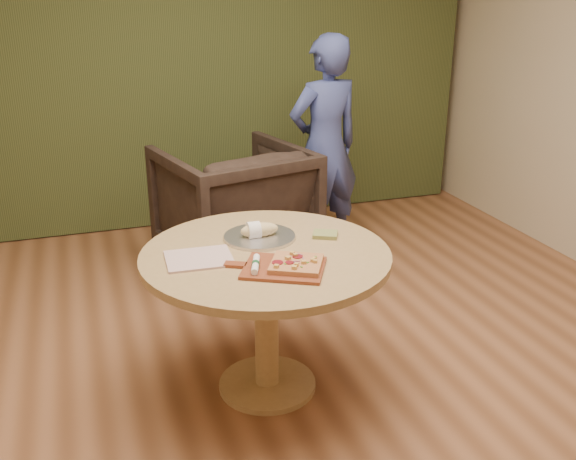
% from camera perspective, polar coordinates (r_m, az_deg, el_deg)
% --- Properties ---
extents(room_shell, '(5.04, 6.04, 2.84)m').
position_cam_1_polar(room_shell, '(2.62, 2.79, 9.35)').
color(room_shell, '#975F3C').
rests_on(room_shell, ground).
extents(curtain, '(4.80, 0.14, 2.78)m').
position_cam_1_polar(curtain, '(5.40, -8.81, 15.13)').
color(curtain, '#303B1A').
rests_on(curtain, ground).
extents(pedestal_table, '(1.19, 1.19, 0.75)m').
position_cam_1_polar(pedestal_table, '(3.08, -1.97, -4.35)').
color(pedestal_table, tan).
rests_on(pedestal_table, ground).
extents(pizza_paddle, '(0.47, 0.41, 0.01)m').
position_cam_1_polar(pizza_paddle, '(2.84, -0.57, -3.39)').
color(pizza_paddle, brown).
rests_on(pizza_paddle, pedestal_table).
extents(flatbread_pizza, '(0.30, 0.30, 0.04)m').
position_cam_1_polar(flatbread_pizza, '(2.83, 0.74, -3.00)').
color(flatbread_pizza, '#BF7F4A').
rests_on(flatbread_pizza, pizza_paddle).
extents(cutlery_roll, '(0.09, 0.19, 0.03)m').
position_cam_1_polar(cutlery_roll, '(2.82, -2.90, -3.06)').
color(cutlery_roll, white).
rests_on(cutlery_roll, pizza_paddle).
extents(newspaper, '(0.31, 0.26, 0.01)m').
position_cam_1_polar(newspaper, '(2.96, -7.92, -2.53)').
color(newspaper, white).
rests_on(newspaper, pedestal_table).
extents(serving_tray, '(0.36, 0.36, 0.02)m').
position_cam_1_polar(serving_tray, '(3.18, -2.54, -0.60)').
color(serving_tray, silver).
rests_on(serving_tray, pedestal_table).
extents(bread_roll, '(0.19, 0.09, 0.09)m').
position_cam_1_polar(bread_roll, '(3.17, -2.70, -0.01)').
color(bread_roll, '#DDC686').
rests_on(bread_roll, serving_tray).
extents(green_packet, '(0.15, 0.14, 0.02)m').
position_cam_1_polar(green_packet, '(3.21, 3.32, -0.40)').
color(green_packet, '#60692F').
rests_on(green_packet, pedestal_table).
extents(armchair, '(1.13, 1.08, 0.97)m').
position_cam_1_polar(armchair, '(4.61, -4.83, 2.68)').
color(armchair, black).
rests_on(armchair, ground).
extents(person_standing, '(0.66, 0.50, 1.62)m').
position_cam_1_polar(person_standing, '(4.78, 3.28, 7.42)').
color(person_standing, '#384586').
rests_on(person_standing, ground).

